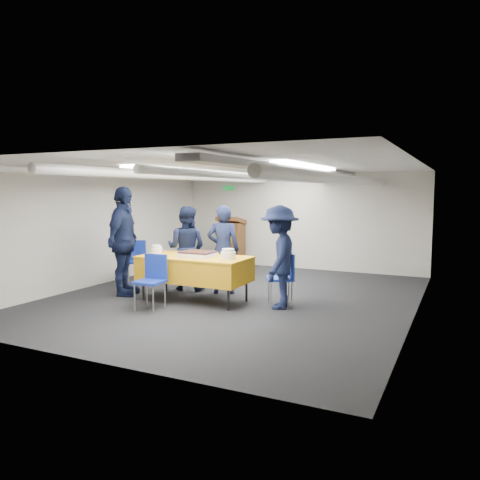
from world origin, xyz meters
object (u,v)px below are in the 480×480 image
Objects in this scene: sailor_d at (279,257)px; sailor_a at (223,250)px; chair_right at (285,274)px; podium at (232,242)px; chair_near at (153,276)px; sailor_c at (123,241)px; sailor_b at (186,248)px; chair_left at (135,257)px; sheet_cake at (198,254)px; serving_table at (194,269)px.

sailor_a is at bearing -125.29° from sailor_d.
podium is at bearing 128.97° from chair_right.
sailor_c is at bearing 150.78° from chair_near.
sailor_b is (0.48, -2.86, 0.18)m from podium.
chair_right is 0.54× the size of sailor_a.
podium reaches higher than chair_left.
chair_left is (-1.59, 1.56, 0.00)m from chair_near.
sailor_b is (-0.78, -0.02, -0.01)m from sailor_a.
chair_right is at bearing -51.03° from podium.
serving_table is at bearing 162.97° from sheet_cake.
chair_right is at bearing 13.44° from serving_table.
sheet_cake is 1.49m from sailor_c.
sailor_a is 0.83× the size of sailor_c.
podium reaches higher than sheet_cake.
serving_table is at bearing -166.56° from chair_right.
serving_table is at bearing 120.71° from sailor_b.
sailor_d is (2.09, -0.55, 0.03)m from sailor_b.
sailor_d is at bearing -10.72° from chair_left.
sailor_c is (-1.47, -0.13, 0.16)m from sheet_cake.
sailor_a is 1.43m from sailor_d.
sheet_cake is 0.65× the size of chair_near.
chair_right is at bearing 158.50° from sailor_d.
chair_near is 2.04m from sailor_d.
sailor_c is 1.18× the size of sailor_d.
chair_left is at bearing 157.01° from serving_table.
sailor_d is (2.57, -3.41, 0.21)m from podium.
sailor_b is at bearing 133.22° from sheet_cake.
sailor_c is (-2.90, -0.52, 0.45)m from chair_right.
sheet_cake is 1.40m from sailor_d.
sailor_a reaches higher than chair_right.
chair_near is at bearing 49.55° from sailor_a.
sailor_a is at bearing -66.11° from podium.
sailor_c reaches higher than sailor_d.
chair_left is 1.19m from sailor_c.
podium is 4.28m from sailor_d.
sheet_cake is at bearing -71.87° from podium.
serving_table is 0.98m from sailor_b.
chair_left is at bearing 157.27° from sheet_cake.
serving_table is 2.07m from chair_left.
chair_right is 1.00× the size of chair_left.
chair_right is (1.42, 0.39, -0.29)m from sheet_cake.
sailor_a is 0.78m from sailor_b.
sailor_d reaches higher than chair_near.
sailor_a is at bearing -1.91° from chair_left.
sailor_c is at bearing -95.20° from sailor_d.
podium is 3.77m from sailor_c.
sheet_cake is at bearing 123.57° from sailor_b.
podium is (-1.09, 3.58, 0.05)m from serving_table.
chair_right reaches higher than sheet_cake.
sheet_cake is 2.18m from chair_left.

